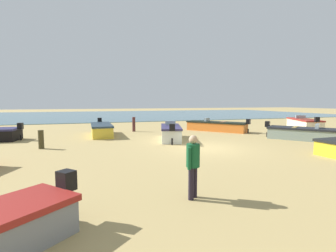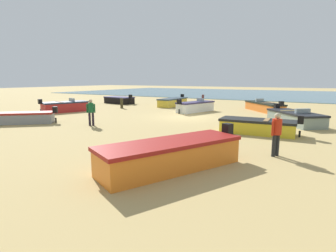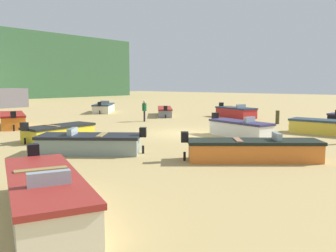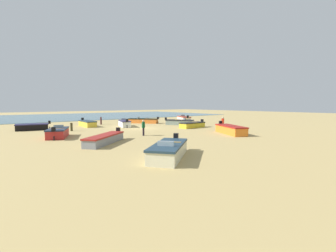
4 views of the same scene
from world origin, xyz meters
The scene contains 15 objects.
ground_plane centered at (0.00, 0.00, 0.00)m, with size 160.00×160.00×0.00m, color tan.
tidal_water centered at (0.00, -36.00, 0.03)m, with size 80.00×36.00×0.06m, color teal.
boat_grey_0 centered at (8.32, 8.37, 0.37)m, with size 4.62×4.26×1.05m.
boat_yellow_1 centered at (4.94, -6.80, 0.43)m, with size 1.43×4.52×1.16m.
boat_grey_3 centered at (-7.38, -0.60, 0.41)m, with size 3.88×4.38×1.11m.
boat_yellow_4 centered at (-5.99, 3.71, 0.39)m, with size 4.10×1.66×1.07m.
boat_white_5 centered at (0.76, -3.33, 0.46)m, with size 2.27×4.18×1.21m.
boat_orange_7 centered at (-4.83, 10.90, 0.46)m, with size 3.42×4.96×1.23m.
boat_black_8 centered at (11.85, -6.31, 0.40)m, with size 3.95×2.23×1.11m.
boat_red_9 centered at (10.67, 2.36, 0.46)m, with size 2.81×4.08×1.21m.
boat_orange_10 centered at (-4.39, -6.64, 0.41)m, with size 4.18×4.74×1.12m.
mooring_post_near_water centered at (2.24, -8.54, 0.60)m, with size 0.25×0.25×1.20m, color #4F2829.
mooring_post_mid_beach centered at (8.22, -2.38, 0.49)m, with size 0.27×0.27×0.98m, color #3D3821.
beach_walker_foreground centered at (-7.47, 7.71, 0.95)m, with size 0.46×0.51×1.62m.
beach_walker_distant centered at (3.40, 6.32, 0.95)m, with size 0.48×0.48×1.62m.
Camera 2 is at (-8.84, 18.07, 2.83)m, focal length 28.66 mm.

